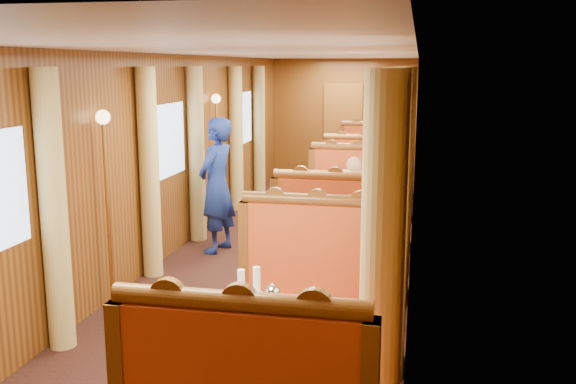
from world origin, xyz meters
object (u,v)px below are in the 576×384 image
(teapot_right, at_px, (280,315))
(rose_vase_far, at_px, (370,152))
(table_near, at_px, (289,370))
(banquette_mid_aft, at_px, (355,213))
(passenger, at_px, (353,193))
(banquette_far_fwd, at_px, (364,192))
(rose_vase_mid, at_px, (350,190))
(steward, at_px, (217,185))
(table_far, at_px, (369,183))
(teapot_left, at_px, (263,312))
(banquette_near_aft, at_px, (313,307))
(banquette_far_aft, at_px, (373,171))
(table_mid, at_px, (347,235))
(banquette_mid_fwd, at_px, (336,256))
(tea_tray, at_px, (269,318))
(teapot_back, at_px, (272,302))
(fruit_plate, at_px, (336,326))

(teapot_right, bearing_deg, rose_vase_far, 100.91)
(table_near, distance_m, banquette_mid_aft, 4.51)
(rose_vase_far, relative_size, passenger, 0.47)
(banquette_far_fwd, bearing_deg, table_near, -90.00)
(rose_vase_mid, bearing_deg, steward, 169.38)
(table_far, bearing_deg, rose_vase_far, -72.89)
(teapot_left, distance_m, rose_vase_far, 7.11)
(passenger, bearing_deg, banquette_mid_aft, 90.00)
(banquette_near_aft, xyz_separation_m, banquette_far_aft, (0.00, 7.00, 0.00))
(table_mid, relative_size, banquette_far_aft, 0.78)
(banquette_far_aft, bearing_deg, teapot_right, -90.19)
(banquette_far_aft, bearing_deg, banquette_mid_fwd, -90.00)
(rose_vase_mid, bearing_deg, tea_tray, -92.37)
(tea_tray, distance_m, rose_vase_mid, 3.55)
(tea_tray, relative_size, steward, 0.20)
(banquette_mid_aft, relative_size, steward, 0.78)
(banquette_far_fwd, height_order, rose_vase_mid, banquette_far_fwd)
(steward, bearing_deg, tea_tray, 35.26)
(banquette_mid_fwd, relative_size, tea_tray, 3.94)
(table_far, bearing_deg, banquette_far_fwd, -90.00)
(banquette_mid_aft, height_order, tea_tray, banquette_mid_aft)
(banquette_mid_aft, distance_m, table_far, 2.49)
(banquette_mid_fwd, height_order, rose_vase_far, banquette_mid_fwd)
(teapot_back, bearing_deg, table_far, 80.30)
(fruit_plate, bearing_deg, banquette_mid_aft, 94.01)
(table_mid, relative_size, teapot_back, 6.08)
(banquette_mid_fwd, relative_size, steward, 0.78)
(fruit_plate, bearing_deg, tea_tray, 170.61)
(table_near, height_order, rose_vase_far, rose_vase_far)
(banquette_far_aft, xyz_separation_m, passenger, (-0.00, -3.78, 0.32))
(table_mid, bearing_deg, table_far, 90.00)
(banquette_far_aft, bearing_deg, banquette_near_aft, -90.00)
(banquette_near_aft, relative_size, rose_vase_far, 3.72)
(table_near, relative_size, rose_vase_mid, 2.92)
(table_far, bearing_deg, teapot_right, -90.21)
(table_far, xyz_separation_m, banquette_far_fwd, (0.00, -1.01, 0.05))
(table_mid, relative_size, rose_vase_mid, 2.92)
(banquette_mid_fwd, xyz_separation_m, rose_vase_far, (0.01, 4.49, 0.50))
(teapot_back, bearing_deg, tea_tray, -96.28)
(table_mid, height_order, tea_tray, tea_tray)
(table_near, distance_m, rose_vase_far, 7.00)
(teapot_right, bearing_deg, banquette_mid_fwd, 100.62)
(table_mid, height_order, teapot_right, teapot_right)
(rose_vase_mid, bearing_deg, banquette_far_aft, 90.35)
(banquette_near_aft, height_order, table_mid, banquette_near_aft)
(banquette_near_aft, relative_size, teapot_right, 8.30)
(banquette_mid_aft, bearing_deg, table_far, 90.00)
(banquette_far_fwd, relative_size, rose_vase_mid, 3.72)
(table_mid, distance_m, steward, 1.79)
(table_far, bearing_deg, banquette_near_aft, -90.00)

